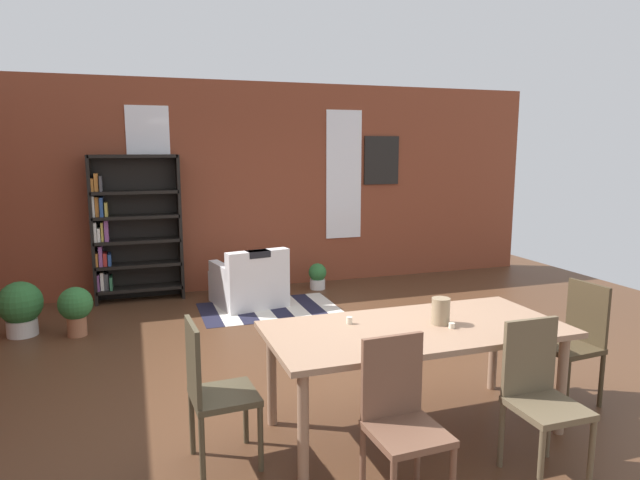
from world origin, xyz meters
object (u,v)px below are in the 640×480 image
at_px(vase_on_table, 441,311).
at_px(potted_plant_by_shelf, 318,276).
at_px(armchair_white, 250,283).
at_px(dining_chair_near_right, 540,393).
at_px(potted_plant_corner, 20,307).
at_px(dining_chair_head_left, 212,388).
at_px(dining_table, 416,337).
at_px(bookshelf_tall, 131,229).
at_px(dining_chair_near_left, 401,417).
at_px(potted_plant_window, 76,307).
at_px(dining_chair_head_right, 575,338).

height_order(vase_on_table, potted_plant_by_shelf, vase_on_table).
bearing_deg(potted_plant_by_shelf, armchair_white, -155.88).
bearing_deg(dining_chair_near_right, potted_plant_corner, 132.18).
xyz_separation_m(dining_chair_head_left, potted_plant_corner, (-1.60, 3.14, -0.19)).
relative_size(dining_table, armchair_white, 2.22).
distance_m(dining_table, potted_plant_by_shelf, 4.09).
distance_m(dining_table, potted_plant_corner, 4.37).
xyz_separation_m(bookshelf_tall, potted_plant_by_shelf, (2.48, -0.23, -0.76)).
relative_size(dining_chair_near_left, potted_plant_window, 1.78).
height_order(dining_chair_near_left, potted_plant_by_shelf, dining_chair_near_left).
height_order(dining_chair_head_right, potted_plant_window, dining_chair_head_right).
relative_size(dining_table, potted_plant_window, 3.91).
relative_size(dining_chair_head_left, bookshelf_tall, 0.50).
height_order(dining_table, dining_chair_head_right, dining_chair_head_right).
height_order(dining_table, dining_chair_head_left, dining_chair_head_left).
xyz_separation_m(vase_on_table, dining_chair_near_right, (0.28, -0.71, -0.34)).
bearing_deg(dining_table, potted_plant_by_shelf, 81.27).
relative_size(armchair_white, potted_plant_window, 1.76).
bearing_deg(potted_plant_window, dining_chair_near_right, -51.25).
relative_size(dining_chair_near_left, dining_chair_head_right, 1.00).
xyz_separation_m(dining_chair_head_right, potted_plant_by_shelf, (-0.80, 4.01, -0.32)).
xyz_separation_m(dining_chair_near_left, dining_chair_head_left, (-0.94, 0.71, 0.00)).
relative_size(dining_chair_head_left, potted_plant_corner, 1.61).
relative_size(bookshelf_tall, potted_plant_corner, 3.23).
bearing_deg(bookshelf_tall, dining_chair_head_left, -83.97).
relative_size(dining_table, bookshelf_tall, 1.09).
distance_m(dining_chair_head_right, potted_plant_window, 4.87).
bearing_deg(dining_chair_head_right, armchair_white, 118.08).
xyz_separation_m(armchair_white, potted_plant_window, (-2.00, -0.59, 0.04)).
xyz_separation_m(dining_chair_near_left, potted_plant_by_shelf, (1.09, 4.73, -0.32)).
bearing_deg(bookshelf_tall, vase_on_table, -64.11).
relative_size(dining_table, vase_on_table, 11.10).
height_order(dining_table, potted_plant_window, dining_table).
relative_size(vase_on_table, dining_chair_near_right, 0.20).
relative_size(dining_chair_near_right, potted_plant_by_shelf, 2.56).
height_order(dining_chair_head_left, potted_plant_by_shelf, dining_chair_head_left).
bearing_deg(potted_plant_by_shelf, dining_chair_near_right, -91.77).
xyz_separation_m(dining_chair_near_right, dining_chair_head_right, (0.95, 0.72, 0.00)).
distance_m(dining_chair_near_right, potted_plant_by_shelf, 4.74).
distance_m(dining_table, vase_on_table, 0.26).
bearing_deg(potted_plant_corner, dining_chair_head_right, -35.21).
relative_size(vase_on_table, potted_plant_corner, 0.32).
bearing_deg(dining_chair_near_right, dining_table, 123.34).
xyz_separation_m(dining_table, dining_chair_head_left, (-1.42, -0.00, -0.17)).
xyz_separation_m(dining_table, potted_plant_window, (-2.46, 2.94, -0.37)).
bearing_deg(bookshelf_tall, dining_chair_head_right, -52.22).
bearing_deg(potted_plant_window, bookshelf_tall, 65.33).
height_order(vase_on_table, potted_plant_window, vase_on_table).
xyz_separation_m(potted_plant_by_shelf, potted_plant_window, (-3.08, -1.07, 0.12)).
distance_m(vase_on_table, armchair_white, 3.64).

